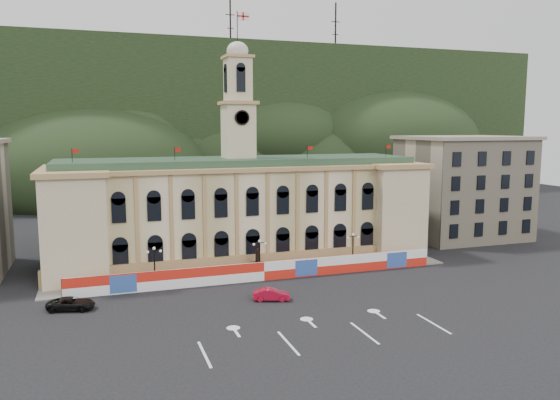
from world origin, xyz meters
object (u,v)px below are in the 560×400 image
object	(u,v)px
lamp_center	(260,255)
red_sedan	(271,294)
statue	(258,266)
black_suv	(71,304)

from	to	relation	value
lamp_center	red_sedan	distance (m)	10.70
statue	lamp_center	distance (m)	2.14
lamp_center	black_suv	world-z (taller)	lamp_center
red_sedan	black_suv	xyz separation A→B (m)	(-22.21, 3.95, -0.00)
statue	black_suv	xyz separation A→B (m)	(-23.83, -7.36, -0.47)
red_sedan	black_suv	world-z (taller)	red_sedan
black_suv	lamp_center	bearing A→B (deg)	-60.54
statue	black_suv	world-z (taller)	statue
lamp_center	black_suv	xyz separation A→B (m)	(-23.83, -6.36, -2.36)
black_suv	statue	bearing A→B (deg)	-58.32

